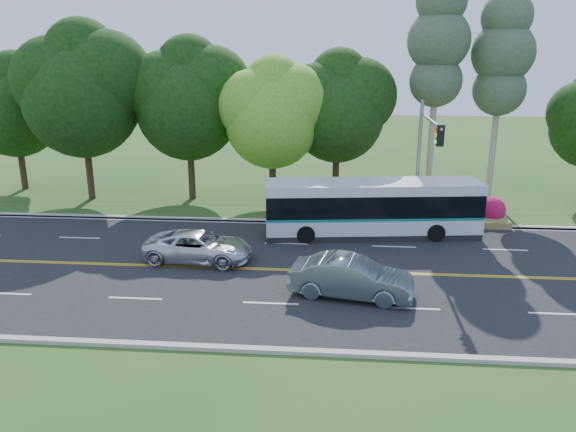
# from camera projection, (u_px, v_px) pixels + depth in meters

# --- Properties ---
(ground) EXTENTS (120.00, 120.00, 0.00)m
(ground) POSITION_uv_depth(u_px,v_px,m) (290.00, 270.00, 25.50)
(ground) COLOR #224D19
(ground) RESTS_ON ground
(road) EXTENTS (60.00, 14.00, 0.02)m
(road) POSITION_uv_depth(u_px,v_px,m) (290.00, 270.00, 25.49)
(road) COLOR black
(road) RESTS_ON ground
(curb_north) EXTENTS (60.00, 0.30, 0.15)m
(curb_north) POSITION_uv_depth(u_px,v_px,m) (300.00, 222.00, 32.29)
(curb_north) COLOR #A7A197
(curb_north) RESTS_ON ground
(curb_south) EXTENTS (60.00, 0.30, 0.15)m
(curb_south) POSITION_uv_depth(u_px,v_px,m) (273.00, 350.00, 18.66)
(curb_south) COLOR #A7A197
(curb_south) RESTS_ON ground
(grass_verge) EXTENTS (60.00, 4.00, 0.10)m
(grass_verge) POSITION_uv_depth(u_px,v_px,m) (302.00, 213.00, 34.06)
(grass_verge) COLOR #224D19
(grass_verge) RESTS_ON ground
(lane_markings) EXTENTS (57.60, 13.82, 0.00)m
(lane_markings) POSITION_uv_depth(u_px,v_px,m) (288.00, 270.00, 25.50)
(lane_markings) COLOR gold
(lane_markings) RESTS_ON road
(tree_row) EXTENTS (44.70, 9.10, 13.84)m
(tree_row) POSITION_uv_depth(u_px,v_px,m) (224.00, 96.00, 35.50)
(tree_row) COLOR #331D16
(tree_row) RESTS_ON ground
(bougainvillea_hedge) EXTENTS (9.50, 2.25, 1.50)m
(bougainvillea_hedge) POSITION_uv_depth(u_px,v_px,m) (425.00, 209.00, 32.49)
(bougainvillea_hedge) COLOR maroon
(bougainvillea_hedge) RESTS_ON ground
(traffic_signal) EXTENTS (0.42, 6.10, 7.00)m
(traffic_signal) POSITION_uv_depth(u_px,v_px,m) (425.00, 150.00, 28.77)
(traffic_signal) COLOR gray
(traffic_signal) RESTS_ON ground
(transit_bus) EXTENTS (11.48, 3.79, 2.95)m
(transit_bus) POSITION_uv_depth(u_px,v_px,m) (372.00, 209.00, 29.73)
(transit_bus) COLOR silver
(transit_bus) RESTS_ON road
(sedan) EXTENTS (5.18, 2.62, 1.63)m
(sedan) POSITION_uv_depth(u_px,v_px,m) (352.00, 278.00, 22.59)
(sedan) COLOR slate
(sedan) RESTS_ON road
(suv) EXTENTS (5.20, 2.68, 1.40)m
(suv) POSITION_uv_depth(u_px,v_px,m) (199.00, 247.00, 26.40)
(suv) COLOR silver
(suv) RESTS_ON road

